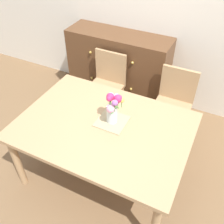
# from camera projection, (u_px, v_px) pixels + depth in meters

# --- Properties ---
(ground_plane) EXTENTS (12.00, 12.00, 0.00)m
(ground_plane) POSITION_uv_depth(u_px,v_px,m) (105.00, 172.00, 2.88)
(ground_plane) COLOR brown
(back_wall) EXTENTS (7.00, 0.10, 2.80)m
(back_wall) POSITION_uv_depth(u_px,v_px,m) (165.00, 1.00, 3.04)
(back_wall) COLOR silver
(back_wall) RESTS_ON ground_plane
(dining_table) EXTENTS (1.61, 1.16, 0.73)m
(dining_table) POSITION_uv_depth(u_px,v_px,m) (104.00, 131.00, 2.45)
(dining_table) COLOR tan
(dining_table) RESTS_ON ground_plane
(chair_left) EXTENTS (0.42, 0.42, 0.90)m
(chair_left) POSITION_uv_depth(u_px,v_px,m) (107.00, 82.00, 3.31)
(chair_left) COLOR tan
(chair_left) RESTS_ON ground_plane
(chair_right) EXTENTS (0.42, 0.42, 0.90)m
(chair_right) POSITION_uv_depth(u_px,v_px,m) (174.00, 101.00, 3.01)
(chair_right) COLOR tan
(chair_right) RESTS_ON ground_plane
(dresser) EXTENTS (1.40, 0.47, 1.00)m
(dresser) POSITION_uv_depth(u_px,v_px,m) (118.00, 68.00, 3.61)
(dresser) COLOR brown
(dresser) RESTS_ON ground_plane
(placemat) EXTENTS (0.28, 0.28, 0.01)m
(placemat) POSITION_uv_depth(u_px,v_px,m) (112.00, 121.00, 2.43)
(placemat) COLOR tan
(placemat) RESTS_ON dining_table
(flower_vase) EXTENTS (0.16, 0.20, 0.30)m
(flower_vase) POSITION_uv_depth(u_px,v_px,m) (113.00, 107.00, 2.31)
(flower_vase) COLOR silver
(flower_vase) RESTS_ON placemat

